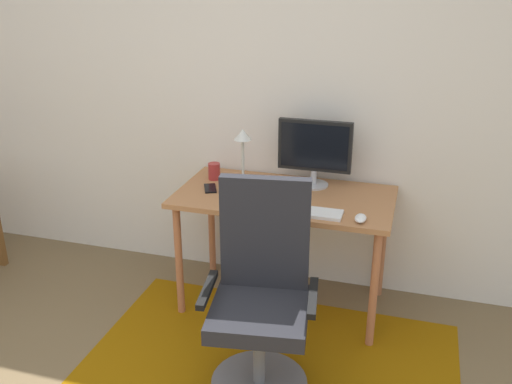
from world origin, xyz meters
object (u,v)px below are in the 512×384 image
(keyboard, at_px, (303,211))
(computer_mouse, at_px, (361,218))
(office_chair, at_px, (261,306))
(desk, at_px, (284,207))
(monitor, at_px, (315,149))
(desk_lamp, at_px, (243,153))
(cell_phone, at_px, (210,188))
(coffee_cup, at_px, (214,171))

(keyboard, height_order, computer_mouse, computer_mouse)
(office_chair, bearing_deg, computer_mouse, 41.71)
(desk, bearing_deg, keyboard, -55.68)
(monitor, height_order, desk_lamp, desk_lamp)
(desk, relative_size, computer_mouse, 12.13)
(keyboard, bearing_deg, cell_phone, 162.81)
(monitor, height_order, computer_mouse, monitor)
(office_chair, bearing_deg, desk, 86.83)
(monitor, distance_m, cell_phone, 0.67)
(computer_mouse, distance_m, cell_phone, 0.94)
(desk_lamp, bearing_deg, keyboard, -9.83)
(coffee_cup, xyz_separation_m, desk_lamp, (0.28, -0.29, 0.23))
(coffee_cup, bearing_deg, monitor, 6.13)
(coffee_cup, distance_m, cell_phone, 0.18)
(cell_phone, height_order, desk_lamp, desk_lamp)
(keyboard, xyz_separation_m, coffee_cup, (-0.64, 0.35, 0.04))
(monitor, relative_size, computer_mouse, 4.23)
(monitor, height_order, office_chair, monitor)
(monitor, xyz_separation_m, computer_mouse, (0.34, -0.44, -0.22))
(monitor, relative_size, cell_phone, 3.15)
(keyboard, xyz_separation_m, office_chair, (-0.09, -0.50, -0.30))
(computer_mouse, bearing_deg, keyboard, 176.19)
(desk, height_order, keyboard, keyboard)
(desk, xyz_separation_m, coffee_cup, (-0.48, 0.13, 0.13))
(desk, xyz_separation_m, desk_lamp, (-0.20, -0.17, 0.37))
(coffee_cup, bearing_deg, desk_lamp, -45.85)
(computer_mouse, bearing_deg, desk_lamp, 172.97)
(coffee_cup, xyz_separation_m, office_chair, (0.55, -0.86, -0.35))
(monitor, distance_m, office_chair, 1.06)
(cell_phone, bearing_deg, desk, -18.89)
(office_chair, bearing_deg, cell_phone, 118.30)
(desk_lamp, bearing_deg, desk, 39.83)
(coffee_cup, xyz_separation_m, cell_phone, (0.04, -0.17, -0.05))
(monitor, distance_m, desk_lamp, 0.49)
(computer_mouse, height_order, cell_phone, computer_mouse)
(monitor, distance_m, computer_mouse, 0.60)
(computer_mouse, relative_size, coffee_cup, 1.00)
(monitor, relative_size, keyboard, 1.02)
(keyboard, distance_m, cell_phone, 0.63)
(keyboard, height_order, cell_phone, keyboard)
(keyboard, xyz_separation_m, desk_lamp, (-0.36, 0.06, 0.28))
(desk, relative_size, monitor, 2.86)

